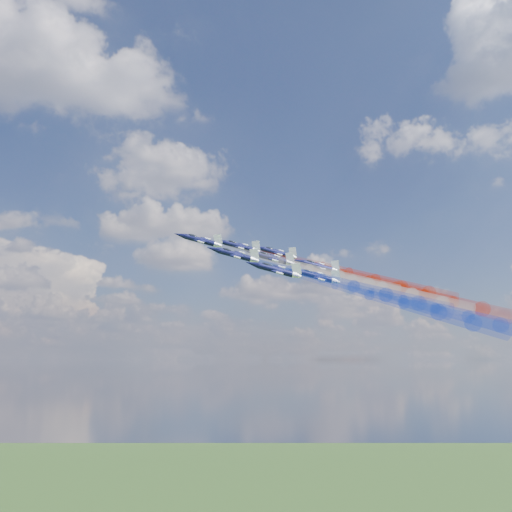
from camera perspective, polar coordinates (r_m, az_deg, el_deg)
name	(u,v)px	position (r m, az deg, el deg)	size (l,w,h in m)	color
jet_lead	(200,240)	(139.79, -5.79, 1.63)	(10.31, 12.89, 3.44)	black
trail_lead	(309,269)	(138.12, 5.54, -1.35)	(4.30, 45.43, 4.30)	white
jet_inner_left	(235,255)	(128.61, -2.17, 0.12)	(10.31, 12.89, 3.44)	black
trail_inner_left	(354,286)	(129.11, 10.07, -3.09)	(4.30, 45.43, 4.30)	blue
jet_inner_right	(239,246)	(147.45, -1.75, 1.00)	(10.31, 12.89, 3.44)	black
trail_inner_right	(343,274)	(147.64, 8.94, -1.81)	(4.30, 45.43, 4.30)	red
jet_outer_left	(276,270)	(119.90, 2.05, -1.45)	(10.31, 12.89, 3.44)	black
trail_outer_left	(404,304)	(122.81, 15.02, -4.79)	(4.30, 45.43, 4.30)	blue
jet_center_third	(272,258)	(138.78, 1.66, -0.23)	(10.31, 12.89, 3.44)	black
trail_center_third	(382,287)	(140.91, 12.91, -3.17)	(4.30, 45.43, 4.30)	white
jet_outer_right	(277,253)	(154.64, 2.14, 0.36)	(10.31, 12.89, 3.44)	black
trail_outer_right	(376,279)	(156.63, 12.25, -2.29)	(4.30, 45.43, 4.30)	red
jet_rear_left	(316,276)	(129.57, 6.23, -2.09)	(10.31, 12.89, 3.44)	black
trail_rear_left	(436,308)	(134.27, 18.07, -5.12)	(4.30, 45.43, 4.30)	blue
jet_rear_right	(318,266)	(145.32, 6.41, -1.05)	(10.31, 12.89, 3.44)	black
trail_rear_right	(424,294)	(149.65, 17.00, -3.80)	(4.30, 45.43, 4.30)	red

